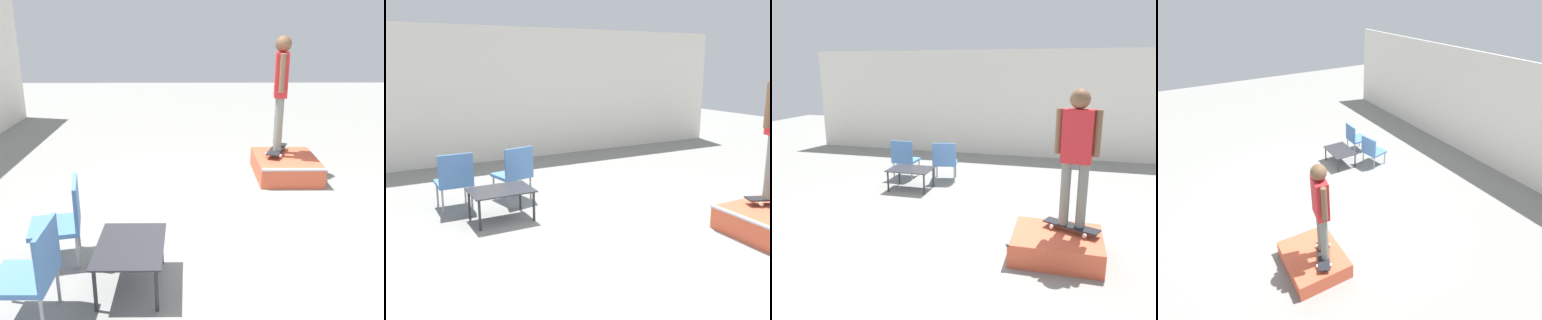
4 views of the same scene
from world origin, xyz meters
The scene contains 8 objects.
ground_plane centered at (0.00, 0.00, 0.00)m, with size 24.00×24.00×0.00m, color gray.
house_wall_back centered at (0.00, 5.05, 1.50)m, with size 12.00×0.06×3.00m.
skate_ramp_box centered at (1.63, -0.83, 0.16)m, with size 1.21×0.99×0.34m.
skateboard_on_ramp centered at (1.82, -0.70, 0.40)m, with size 0.77×0.48×0.07m.
person_skater centered at (1.82, -0.70, 1.50)m, with size 0.56×0.26×1.82m.
coffee_table centered at (-1.39, 1.34, 0.40)m, with size 0.89×0.65×0.45m.
patio_chair_left centered at (-1.86, 2.11, 0.49)m, with size 0.53×0.53×0.90m.
patio_chair_right centered at (-0.89, 2.11, 0.49)m, with size 0.62×0.62×0.90m.
Camera 4 is at (5.31, -2.15, 4.50)m, focal length 28.00 mm.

